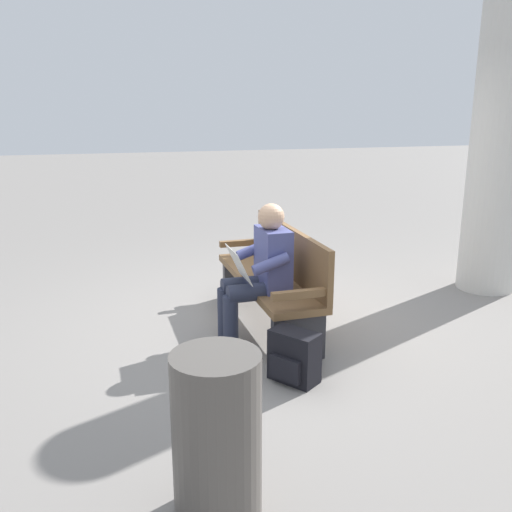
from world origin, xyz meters
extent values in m
plane|color=gray|center=(0.00, 0.00, 0.00)|extent=(40.00, 40.00, 0.00)
cube|color=brown|center=(0.00, 0.00, 0.42)|extent=(1.81, 0.51, 0.06)
cube|color=brown|center=(0.00, -0.21, 0.68)|extent=(1.80, 0.08, 0.45)
cube|color=brown|center=(-0.85, -0.01, 0.57)|extent=(0.07, 0.48, 0.06)
cube|color=brown|center=(0.85, 0.01, 0.57)|extent=(0.07, 0.48, 0.06)
cube|color=#2D2D33|center=(-0.80, -0.01, 0.20)|extent=(0.09, 0.43, 0.39)
cube|color=#2D2D33|center=(0.80, 0.01, 0.20)|extent=(0.09, 0.43, 0.39)
cube|color=#474C84|center=(-0.31, 0.04, 0.71)|extent=(0.40, 0.23, 0.52)
sphere|color=tan|center=(-0.31, 0.06, 1.07)|extent=(0.22, 0.22, 0.22)
cylinder|color=#282D42|center=(-0.42, 0.25, 0.47)|extent=(0.16, 0.42, 0.15)
cylinder|color=#282D42|center=(-0.22, 0.26, 0.47)|extent=(0.16, 0.42, 0.15)
cylinder|color=#282D42|center=(-0.42, 0.44, 0.23)|extent=(0.13, 0.13, 0.45)
cylinder|color=#282D42|center=(-0.22, 0.45, 0.23)|extent=(0.13, 0.13, 0.45)
cylinder|color=#474C84|center=(-0.55, 0.14, 0.74)|extent=(0.10, 0.31, 0.18)
cylinder|color=#474C84|center=(-0.07, 0.15, 0.74)|extent=(0.10, 0.31, 0.18)
cube|color=silver|center=(-0.32, 0.34, 0.68)|extent=(0.40, 0.14, 0.27)
cube|color=black|center=(-1.11, 0.13, 0.19)|extent=(0.40, 0.36, 0.38)
cube|color=black|center=(-1.18, 0.22, 0.13)|extent=(0.22, 0.18, 0.17)
cylinder|color=beige|center=(0.35, -2.62, 1.82)|extent=(0.60, 0.60, 3.63)
cylinder|color=#514C47|center=(-2.30, 0.95, 0.42)|extent=(0.43, 0.43, 0.85)
camera|label=1|loc=(-4.62, 1.41, 1.95)|focal=39.15mm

